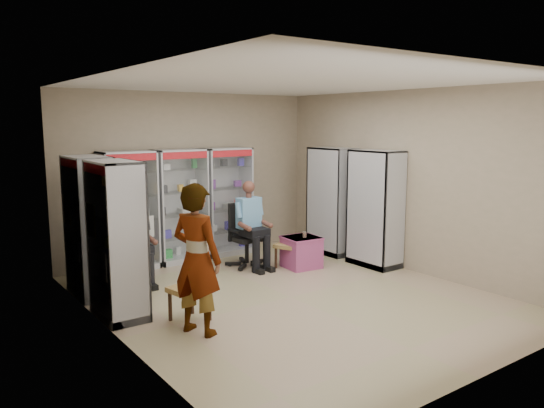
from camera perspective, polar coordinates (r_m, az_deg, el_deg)
floor at (r=7.67m, az=1.98°, el=-9.97°), size 6.00×6.00×0.00m
room_shell at (r=7.28m, az=2.06°, el=4.86°), size 5.02×6.02×3.01m
cabinet_back_left at (r=9.15m, az=-15.17°, el=-0.75°), size 0.90×0.50×2.00m
cabinet_back_mid at (r=9.52m, az=-9.82°, el=-0.21°), size 0.90×0.50×2.00m
cabinet_back_right at (r=9.97m, az=-4.92°, el=0.29°), size 0.90×0.50×2.00m
cabinet_right_far at (r=10.04m, az=6.45°, el=0.32°), size 0.90×0.50×2.00m
cabinet_right_near at (r=9.26m, az=11.04°, el=-0.49°), size 0.90×0.50×2.00m
cabinet_left_far at (r=7.99m, az=-19.02°, el=-2.28°), size 0.90×0.50×2.00m
cabinet_left_near at (r=6.96m, az=-16.35°, el=-3.74°), size 0.90×0.50×2.00m
wooden_chair at (r=8.50m, az=-14.84°, el=-5.11°), size 0.42×0.42×0.94m
seated_customer at (r=8.41m, az=-14.77°, el=-3.85°), size 0.44×0.60×1.34m
office_chair at (r=9.13m, az=-2.74°, el=-3.35°), size 0.62×0.62×1.10m
seated_shopkeeper at (r=9.06m, az=-2.57°, el=-2.48°), size 0.48×0.65×1.40m
pink_trunk at (r=9.12m, az=3.18°, el=-5.19°), size 0.60×0.58×0.53m
tea_glass at (r=9.02m, az=3.52°, el=-3.31°), size 0.07×0.07×0.09m
woven_stool_a at (r=9.13m, az=1.86°, el=-5.54°), size 0.55×0.55×0.42m
woven_stool_b at (r=6.83m, az=-8.83°, el=-10.55°), size 0.51×0.51×0.44m
standing_man at (r=6.24m, az=-8.09°, el=-5.90°), size 0.66×0.77×1.79m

